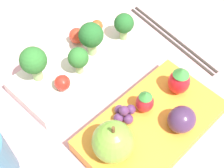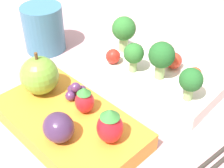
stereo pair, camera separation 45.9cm
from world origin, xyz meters
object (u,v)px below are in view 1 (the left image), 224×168
Objects in this scene: bento_box_fruit at (151,126)px; chopsticks_pair at (172,38)px; strawberry_1 at (179,81)px; strawberry_0 at (145,101)px; broccoli_floret_2 at (34,61)px; cherry_tomato_0 at (62,83)px; grape_cluster at (124,114)px; plum at (182,119)px; broccoli_floret_3 at (124,24)px; cherry_tomato_1 at (77,36)px; bento_box_savoury at (78,64)px; broccoli_floret_0 at (78,59)px; broccoli_floret_1 at (91,36)px; cherry_tomato_2 at (97,26)px; apple at (113,142)px.

bento_box_fruit is 0.20m from chopsticks_pair.
strawberry_0 is at bearing 174.02° from strawberry_1.
broccoli_floret_2 reaches higher than strawberry_1.
strawberry_1 is (0.13, -0.11, 0.01)m from cherry_tomato_0.
broccoli_floret_2 is 1.84× the size of grape_cluster.
broccoli_floret_2 reaches higher than plum.
cherry_tomato_1 is at bearing 146.98° from broccoli_floret_3.
bento_box_fruit is 8.30× the size of cherry_tomato_1.
bento_box_savoury is 0.18m from chopsticks_pair.
broccoli_floret_0 is 0.07m from cherry_tomato_1.
grape_cluster is at bearing 130.59° from bento_box_fruit.
broccoli_floret_2 is 1.55× the size of plum.
broccoli_floret_1 reaches higher than bento_box_fruit.
bento_box_savoury is 5.97× the size of plum.
cherry_tomato_1 is at bearing 97.21° from broccoli_floret_1.
broccoli_floret_1 is 0.10m from broccoli_floret_2.
cherry_tomato_0 reaches higher than cherry_tomato_2.
grape_cluster is (-0.03, -0.17, -0.00)m from cherry_tomato_1.
broccoli_floret_1 is 0.16m from chopsticks_pair.
broccoli_floret_1 reaches higher than cherry_tomato_2.
grape_cluster is (-0.05, 0.06, -0.01)m from plum.
strawberry_1 is at bearing -60.53° from bento_box_savoury.
broccoli_floret_2 reaches higher than bento_box_savoury.
broccoli_floret_2 is at bearing 112.60° from grape_cluster.
broccoli_floret_0 reaches higher than cherry_tomato_2.
broccoli_floret_2 is at bearing 173.70° from bento_box_savoury.
broccoli_floret_2 reaches higher than grape_cluster.
broccoli_floret_2 is at bearing 167.10° from chopsticks_pair.
broccoli_floret_1 is (0.03, -0.00, 0.05)m from bento_box_savoury.
broccoli_floret_1 is at bearing 93.84° from plum.
apple is at bearing 179.83° from bento_box_fruit.
broccoli_floret_3 is 1.28× the size of strawberry_0.
cherry_tomato_1 is (0.07, 0.07, 0.00)m from cherry_tomato_0.
grape_cluster is (0.04, -0.10, -0.00)m from cherry_tomato_0.
broccoli_floret_1 is (0.04, 0.02, 0.01)m from broccoli_floret_0.
broccoli_floret_1 is 0.98× the size of broccoli_floret_2.
strawberry_0 is 0.18m from chopsticks_pair.
broccoli_floret_1 is 0.15m from strawberry_1.
broccoli_floret_3 is at bearing 7.45° from broccoli_floret_0.
plum is at bearing -105.19° from broccoli_floret_3.
strawberry_1 is (0.06, -0.18, 0.01)m from cherry_tomato_1.
cherry_tomato_0 reaches higher than bento_box_fruit.
broccoli_floret_0 is 0.80× the size of broccoli_floret_1.
cherry_tomato_1 is 0.21m from apple.
chopsticks_pair is at bearing 35.81° from bento_box_fruit.
bento_box_fruit is at bearing -144.19° from chopsticks_pair.
plum is at bearing -48.23° from bento_box_fruit.
broccoli_floret_0 is 1.23× the size of strawberry_0.
broccoli_floret_0 is at bearing -172.55° from broccoli_floret_3.
chopsticks_pair is at bearing -3.99° from cherry_tomato_0.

